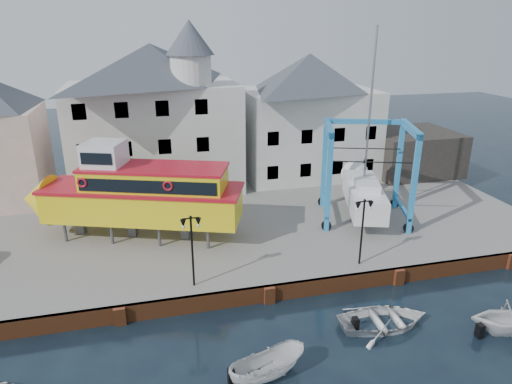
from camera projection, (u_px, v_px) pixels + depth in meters
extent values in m
plane|color=black|center=(269.00, 302.00, 25.51)|extent=(140.00, 140.00, 0.00)
cube|color=slate|center=(231.00, 218.00, 35.35)|extent=(44.00, 22.00, 1.00)
cube|color=brown|center=(269.00, 294.00, 25.44)|extent=(44.00, 0.25, 1.00)
cube|color=brown|center=(120.00, 316.00, 23.47)|extent=(0.60, 0.36, 1.00)
cube|color=brown|center=(269.00, 295.00, 25.29)|extent=(0.60, 0.36, 1.00)
cube|color=brown|center=(399.00, 277.00, 27.11)|extent=(0.60, 0.36, 1.00)
cube|color=brown|center=(512.00, 261.00, 28.93)|extent=(0.60, 0.36, 1.00)
cube|color=beige|center=(156.00, 137.00, 39.31)|extent=(14.00, 8.00, 9.00)
pyramid|color=#3A404D|center=(151.00, 64.00, 37.20)|extent=(14.00, 8.00, 3.20)
cube|color=black|center=(89.00, 189.00, 35.45)|extent=(1.00, 0.08, 1.20)
cube|color=black|center=(129.00, 186.00, 36.14)|extent=(1.00, 0.08, 1.20)
cube|color=black|center=(167.00, 183.00, 36.82)|extent=(1.00, 0.08, 1.20)
cube|color=black|center=(204.00, 180.00, 37.50)|extent=(1.00, 0.08, 1.20)
cube|color=black|center=(84.00, 151.00, 34.42)|extent=(1.00, 0.08, 1.20)
cube|color=black|center=(125.00, 149.00, 35.10)|extent=(1.00, 0.08, 1.20)
cube|color=black|center=(165.00, 147.00, 35.78)|extent=(1.00, 0.08, 1.20)
cube|color=black|center=(203.00, 144.00, 36.47)|extent=(1.00, 0.08, 1.20)
cube|color=black|center=(79.00, 112.00, 33.38)|extent=(1.00, 0.08, 1.20)
cube|color=black|center=(121.00, 110.00, 34.06)|extent=(1.00, 0.08, 1.20)
cube|color=black|center=(162.00, 108.00, 34.75)|extent=(1.00, 0.08, 1.20)
cube|color=black|center=(201.00, 107.00, 35.43)|extent=(1.00, 0.08, 1.20)
cylinder|color=beige|center=(191.00, 71.00, 35.84)|extent=(3.20, 3.20, 2.40)
cone|color=#3A404D|center=(189.00, 37.00, 34.97)|extent=(3.80, 3.80, 2.60)
cube|color=beige|center=(307.00, 133.00, 43.13)|extent=(12.00, 8.00, 8.00)
pyramid|color=#3A404D|center=(310.00, 72.00, 41.19)|extent=(12.00, 8.00, 3.20)
cube|color=black|center=(273.00, 173.00, 39.33)|extent=(1.00, 0.08, 1.20)
cube|color=black|center=(306.00, 170.00, 40.01)|extent=(1.00, 0.08, 1.20)
cube|color=black|center=(337.00, 168.00, 40.69)|extent=(1.00, 0.08, 1.20)
cube|color=black|center=(368.00, 165.00, 41.38)|extent=(1.00, 0.08, 1.20)
cube|color=black|center=(273.00, 139.00, 38.29)|extent=(1.00, 0.08, 1.20)
cube|color=black|center=(307.00, 137.00, 38.97)|extent=(1.00, 0.08, 1.20)
cube|color=black|center=(339.00, 135.00, 39.65)|extent=(1.00, 0.08, 1.20)
cube|color=black|center=(371.00, 133.00, 40.34)|extent=(1.00, 0.08, 1.20)
cube|color=#272321|center=(411.00, 152.00, 44.27)|extent=(8.00, 7.00, 4.00)
cylinder|color=black|center=(192.00, 253.00, 24.65)|extent=(0.12, 0.12, 4.00)
cube|color=black|center=(191.00, 218.00, 23.94)|extent=(0.90, 0.06, 0.06)
sphere|color=black|center=(191.00, 217.00, 23.92)|extent=(0.16, 0.16, 0.16)
cone|color=black|center=(183.00, 224.00, 23.95)|extent=(0.32, 0.32, 0.45)
sphere|color=silver|center=(183.00, 227.00, 24.01)|extent=(0.18, 0.18, 0.18)
cone|color=black|center=(198.00, 222.00, 24.13)|extent=(0.32, 0.32, 0.45)
sphere|color=silver|center=(199.00, 225.00, 24.19)|extent=(0.18, 0.18, 0.18)
cylinder|color=black|center=(362.00, 234.00, 26.93)|extent=(0.12, 0.12, 4.00)
cube|color=black|center=(365.00, 201.00, 26.22)|extent=(0.90, 0.06, 0.06)
sphere|color=black|center=(365.00, 200.00, 26.20)|extent=(0.16, 0.16, 0.16)
cone|color=black|center=(358.00, 206.00, 26.22)|extent=(0.32, 0.32, 0.45)
sphere|color=silver|center=(358.00, 209.00, 26.29)|extent=(0.18, 0.18, 0.18)
cone|color=black|center=(371.00, 205.00, 26.41)|extent=(0.32, 0.32, 0.45)
sphere|color=silver|center=(370.00, 208.00, 26.47)|extent=(0.18, 0.18, 0.18)
cylinder|color=#59595E|center=(65.00, 232.00, 30.25)|extent=(0.26, 0.26, 1.38)
cylinder|color=#59595E|center=(83.00, 216.00, 32.66)|extent=(0.26, 0.26, 1.38)
cylinder|color=#59595E|center=(112.00, 234.00, 29.93)|extent=(0.26, 0.26, 1.38)
cylinder|color=#59595E|center=(126.00, 218.00, 32.33)|extent=(0.26, 0.26, 1.38)
cylinder|color=#59595E|center=(159.00, 236.00, 29.60)|extent=(0.26, 0.26, 1.38)
cylinder|color=#59595E|center=(171.00, 220.00, 32.00)|extent=(0.26, 0.26, 1.38)
cylinder|color=#59595E|center=(208.00, 239.00, 29.27)|extent=(0.26, 0.26, 1.38)
cylinder|color=#59595E|center=(216.00, 222.00, 31.67)|extent=(0.26, 0.26, 1.38)
cube|color=#59595E|center=(81.00, 224.00, 31.41)|extent=(0.68, 0.62, 1.38)
cube|color=#59595E|center=(132.00, 226.00, 31.03)|extent=(0.68, 0.62, 1.38)
cube|color=#59595E|center=(185.00, 229.00, 30.66)|extent=(0.68, 0.62, 1.38)
cube|color=yellow|center=(143.00, 204.00, 30.35)|extent=(13.29, 7.74, 2.02)
cone|color=yellow|center=(38.00, 199.00, 31.11)|extent=(3.11, 3.98, 3.49)
cube|color=#B51222|center=(142.00, 188.00, 29.97)|extent=(13.60, 7.97, 0.20)
cube|color=yellow|center=(155.00, 179.00, 29.65)|extent=(9.71, 6.12, 1.47)
cube|color=black|center=(146.00, 187.00, 28.15)|extent=(8.30, 3.12, 0.83)
cube|color=black|center=(162.00, 171.00, 31.12)|extent=(8.30, 3.12, 0.83)
cube|color=#B51222|center=(154.00, 167.00, 29.37)|extent=(9.91, 6.27, 0.17)
cube|color=silver|center=(104.00, 155.00, 29.44)|extent=(3.07, 3.07, 1.67)
cube|color=black|center=(96.00, 159.00, 28.27)|extent=(1.90, 0.75, 0.74)
torus|color=#B51222|center=(82.00, 183.00, 28.48)|extent=(0.65, 0.34, 0.64)
torus|color=#B51222|center=(168.00, 186.00, 27.92)|extent=(0.65, 0.34, 0.64)
cube|color=#1C699E|center=(329.00, 183.00, 30.89)|extent=(0.44, 0.44, 7.00)
cylinder|color=black|center=(326.00, 226.00, 31.98)|extent=(0.74, 0.46, 0.70)
cube|color=#1C699E|center=(324.00, 164.00, 35.24)|extent=(0.44, 0.44, 7.00)
cylinder|color=black|center=(322.00, 201.00, 36.33)|extent=(0.74, 0.46, 0.70)
cube|color=#1C699E|center=(414.00, 185.00, 30.50)|extent=(0.44, 0.44, 7.00)
cylinder|color=black|center=(408.00, 228.00, 31.59)|extent=(0.74, 0.46, 0.70)
cube|color=#1C699E|center=(399.00, 165.00, 34.85)|extent=(0.44, 0.44, 7.00)
cylinder|color=black|center=(394.00, 203.00, 35.94)|extent=(0.74, 0.46, 0.70)
cube|color=#1C699E|center=(329.00, 128.00, 31.92)|extent=(1.90, 4.86, 0.49)
cube|color=#1C699E|center=(325.00, 205.00, 33.93)|extent=(1.80, 4.83, 0.21)
cube|color=#1C699E|center=(411.00, 129.00, 31.52)|extent=(1.90, 4.86, 0.49)
cube|color=#1C699E|center=(402.00, 207.00, 33.54)|extent=(1.80, 4.83, 0.21)
cube|color=#1C699E|center=(365.00, 122.00, 33.90)|extent=(5.81, 2.22, 0.35)
cube|color=silver|center=(364.00, 196.00, 33.46)|extent=(4.54, 7.85, 1.60)
cone|color=silver|center=(356.00, 177.00, 37.62)|extent=(2.69, 2.24, 2.30)
cube|color=#59595E|center=(363.00, 210.00, 33.86)|extent=(0.79, 1.78, 0.70)
cube|color=silver|center=(366.00, 184.00, 32.61)|extent=(2.46, 3.35, 0.60)
cylinder|color=#99999E|center=(370.00, 109.00, 31.75)|extent=(0.20, 0.20, 11.00)
cube|color=black|center=(372.00, 162.00, 30.70)|extent=(5.17, 1.81, 0.05)
cube|color=black|center=(364.00, 148.00, 34.07)|extent=(5.17, 1.81, 0.05)
imported|color=silver|center=(267.00, 377.00, 20.08)|extent=(3.87, 2.16, 1.41)
imported|color=silver|center=(383.00, 326.00, 23.53)|extent=(4.86, 3.60, 0.97)
imported|color=silver|center=(506.00, 332.00, 23.02)|extent=(4.41, 4.05, 1.95)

